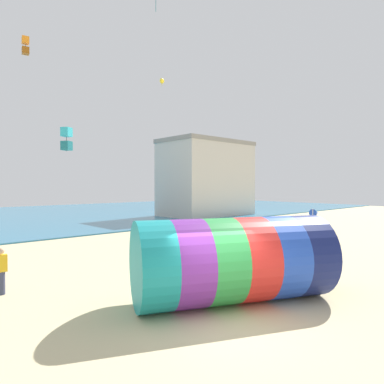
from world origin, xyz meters
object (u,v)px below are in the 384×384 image
object	(u,v)px
kite_orange_box	(25,46)
kite_cyan_box	(67,139)
giant_inflatable_tube	(233,260)
kite_handler	(327,262)
bystander_near_water	(1,271)
beach_flag	(315,216)
kite_yellow_parafoil	(162,81)

from	to	relation	value
kite_orange_box	kite_cyan_box	world-z (taller)	kite_orange_box
kite_cyan_box	giant_inflatable_tube	bearing A→B (deg)	-90.15
kite_handler	bystander_near_water	xyz separation A→B (m)	(-9.65, 7.26, -0.04)
giant_inflatable_tube	beach_flag	world-z (taller)	beach_flag
giant_inflatable_tube	bystander_near_water	distance (m)	8.21
kite_handler	kite_orange_box	xyz separation A→B (m)	(-6.26, 15.65, 11.33)
kite_handler	kite_cyan_box	bearing A→B (deg)	105.36
bystander_near_water	kite_cyan_box	bearing A→B (deg)	54.19
kite_handler	bystander_near_water	world-z (taller)	kite_handler
kite_cyan_box	bystander_near_water	xyz separation A→B (m)	(-5.54, -7.69, -5.94)
kite_orange_box	beach_flag	xyz separation A→B (m)	(7.38, -14.57, -9.67)
bystander_near_water	kite_handler	bearing A→B (deg)	-36.96
kite_orange_box	beach_flag	distance (m)	18.98
kite_handler	giant_inflatable_tube	bearing A→B (deg)	163.77
kite_handler	kite_yellow_parafoil	world-z (taller)	kite_yellow_parafoil
beach_flag	kite_cyan_box	bearing A→B (deg)	110.66
giant_inflatable_tube	kite_cyan_box	xyz separation A→B (m)	(0.04, 13.74, 5.38)
giant_inflatable_tube	kite_cyan_box	bearing A→B (deg)	89.85
kite_yellow_parafoil	kite_cyan_box	xyz separation A→B (m)	(-6.59, 1.22, -4.68)
kite_yellow_parafoil	kite_cyan_box	bearing A→B (deg)	169.48
giant_inflatable_tube	kite_yellow_parafoil	world-z (taller)	kite_yellow_parafoil
beach_flag	kite_yellow_parafoil	bearing A→B (deg)	83.85
giant_inflatable_tube	kite_orange_box	bearing A→B (deg)	98.34
kite_orange_box	kite_cyan_box	size ratio (longest dim) A/B	0.72
giant_inflatable_tube	kite_orange_box	world-z (taller)	kite_orange_box
giant_inflatable_tube	kite_orange_box	distance (m)	18.17
giant_inflatable_tube	kite_yellow_parafoil	size ratio (longest dim) A/B	7.56
bystander_near_water	beach_flag	distance (m)	12.53
kite_handler	kite_yellow_parafoil	xyz separation A→B (m)	(2.48, 13.72, 10.58)
kite_handler	kite_orange_box	world-z (taller)	kite_orange_box
giant_inflatable_tube	bystander_near_water	xyz separation A→B (m)	(-5.51, 6.06, -0.56)
giant_inflatable_tube	kite_handler	xyz separation A→B (m)	(4.14, -1.21, -0.52)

